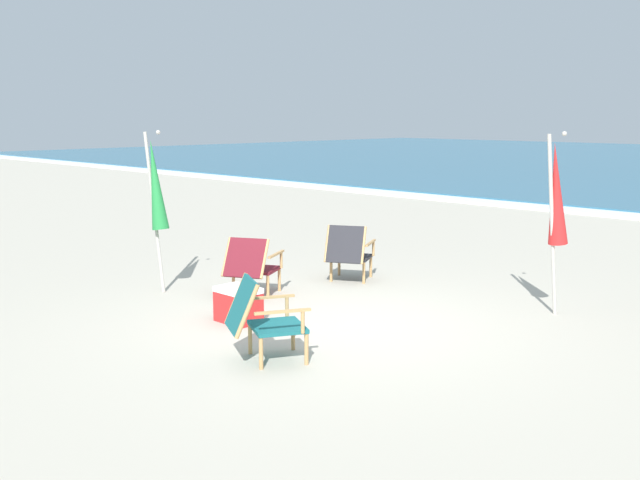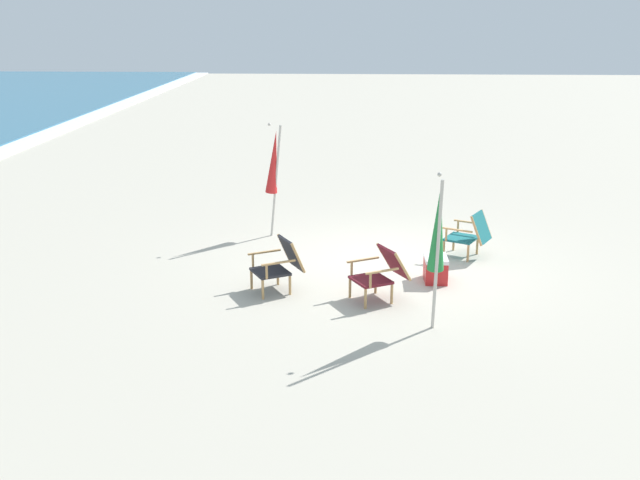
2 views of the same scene
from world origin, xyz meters
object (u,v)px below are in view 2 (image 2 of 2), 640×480
object	(u,v)px
beach_chair_far_center	(280,263)
umbrella_furled_red	(274,163)
beach_chair_back_left	(470,233)
umbrella_furled_green	(438,230)
beach_chair_front_right	(381,272)
cooler_box	(436,269)

from	to	relation	value
beach_chair_far_center	umbrella_furled_red	world-z (taller)	umbrella_furled_red
beach_chair_back_left	umbrella_furled_red	size ratio (longest dim) A/B	0.42
umbrella_furled_red	umbrella_furled_green	bearing A→B (deg)	-149.21
beach_chair_front_right	beach_chair_back_left	bearing A→B (deg)	-38.06
beach_chair_front_right	umbrella_furled_green	bearing A→B (deg)	-149.55
beach_chair_far_center	umbrella_furled_green	size ratio (longest dim) A/B	0.42
umbrella_furled_green	cooler_box	world-z (taller)	umbrella_furled_green
beach_chair_front_right	umbrella_furled_green	distance (m)	1.61
beach_chair_front_right	beach_chair_back_left	distance (m)	2.55
beach_chair_far_center	umbrella_furled_red	size ratio (longest dim) A/B	0.42
beach_chair_back_left	umbrella_furled_green	size ratio (longest dim) A/B	0.42
beach_chair_far_center	cooler_box	xyz separation A→B (m)	(0.51, -2.38, -0.23)
beach_chair_far_center	beach_chair_back_left	xyz separation A→B (m)	(1.72, -3.08, 0.00)
beach_chair_front_right	beach_chair_back_left	world-z (taller)	beach_chair_back_left
beach_chair_front_right	beach_chair_far_center	xyz separation A→B (m)	(0.29, 1.51, 0.01)
beach_chair_front_right	umbrella_furled_green	world-z (taller)	umbrella_furled_green
beach_chair_far_center	umbrella_furled_red	bearing A→B (deg)	7.46
beach_chair_front_right	cooler_box	xyz separation A→B (m)	(0.80, -0.87, -0.22)
beach_chair_far_center	umbrella_furled_green	world-z (taller)	umbrella_furled_green
cooler_box	umbrella_furled_green	bearing A→B (deg)	173.56
beach_chair_back_left	cooler_box	size ratio (longest dim) A/B	1.82
beach_chair_front_right	umbrella_furled_red	distance (m)	3.78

